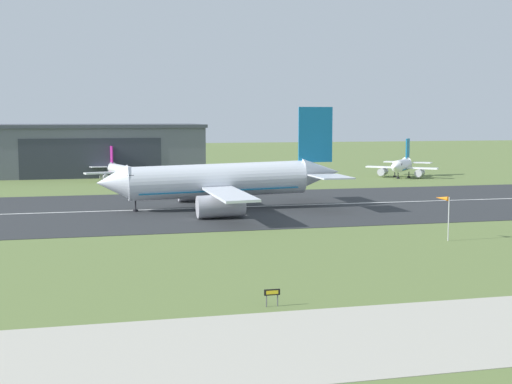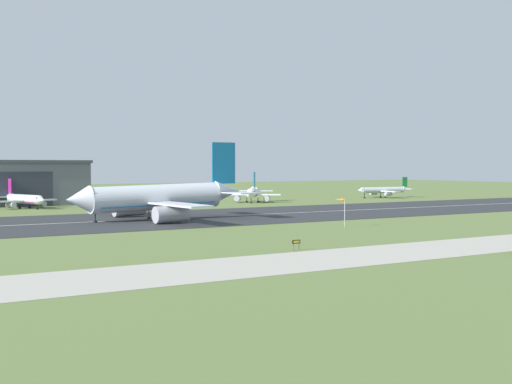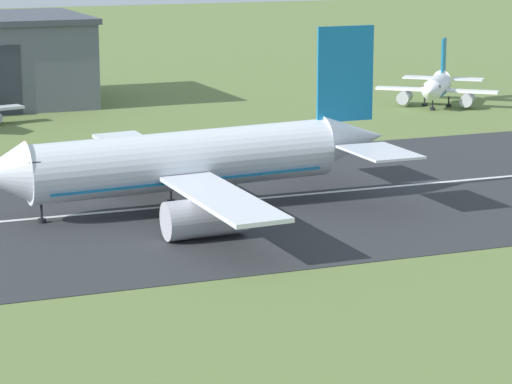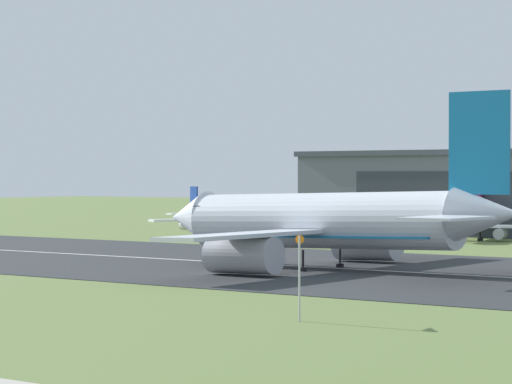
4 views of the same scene
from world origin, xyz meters
The scene contains 8 objects.
ground_plane centered at (0.00, 54.94, 0.00)m, with size 727.30×727.30×0.00m, color olive.
runway_strip centered at (0.00, 109.88, 0.03)m, with size 487.30×52.58×0.06m, color #2B2D30.
runway_centreline centered at (0.00, 109.88, 0.07)m, with size 438.57×0.70×0.01m, color silver.
hangar_building centered at (-40.65, 190.56, 7.08)m, with size 61.90×27.59×14.12m.
airplane_landing centered at (-19.67, 107.90, 4.94)m, with size 43.45×47.30×18.01m.
airplane_parked_west centered at (-77.64, 161.83, 2.78)m, with size 19.12×22.70×7.99m.
airplane_parked_far_east centered at (-33.39, 168.69, 2.62)m, with size 19.23×21.86×8.57m.
windsock_pole centered at (2.99, 70.14, 5.19)m, with size 1.44×2.05×5.86m.
Camera 4 is at (49.82, 1.76, 9.90)m, focal length 85.00 mm.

